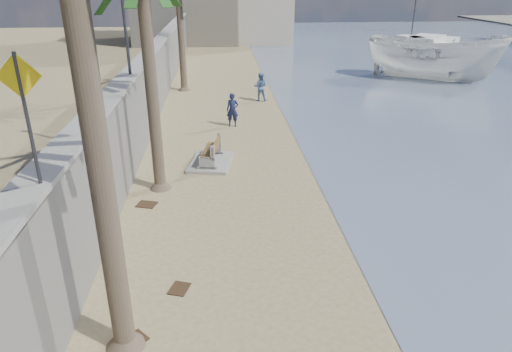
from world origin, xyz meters
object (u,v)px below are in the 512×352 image
person_b (260,85)px  boat_cruiser (433,55)px  bench_far (211,154)px  yacht_near (429,46)px  person_a (232,108)px  yacht_far (404,46)px  sailboat_west (411,40)px

person_b → boat_cruiser: (13.47, 5.38, 0.83)m
bench_far → yacht_near: 39.31m
person_a → yacht_near: 34.58m
person_b → yacht_near: (20.41, 21.15, -0.63)m
bench_far → yacht_far: 37.38m
yacht_far → sailboat_west: 6.09m
person_b → sailboat_west: bearing=-118.5°
yacht_near → yacht_far: (-2.98, -0.28, 0.00)m
bench_far → yacht_near: size_ratio=0.21×
person_a → yacht_near: bearing=58.4°
bench_far → yacht_near: (23.43, 31.56, -0.08)m
bench_far → yacht_far: yacht_far is taller
bench_far → boat_cruiser: boat_cruiser is taller
person_b → yacht_near: person_b is taller
person_b → yacht_near: 29.40m
sailboat_west → person_a: bearing=-125.3°
boat_cruiser → sailboat_west: size_ratio=0.43×
person_a → sailboat_west: sailboat_west is taller
bench_far → boat_cruiser: bearing=43.8°
bench_far → person_a: 5.32m
yacht_far → person_b: bearing=120.0°
bench_far → yacht_far: size_ratio=0.34×
boat_cruiser → person_a: bearing=158.4°
sailboat_west → bench_far: bearing=-122.6°
person_b → yacht_far: (17.43, 20.87, -0.63)m
yacht_near → yacht_far: bearing=134.5°
person_b → sailboat_west: size_ratio=0.19×
person_a → sailboat_west: (22.29, 31.44, -0.66)m
boat_cruiser → sailboat_west: 21.98m
yacht_far → boat_cruiser: bearing=145.5°
boat_cruiser → yacht_near: (6.94, 15.77, -1.46)m
boat_cruiser → yacht_far: bearing=19.4°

